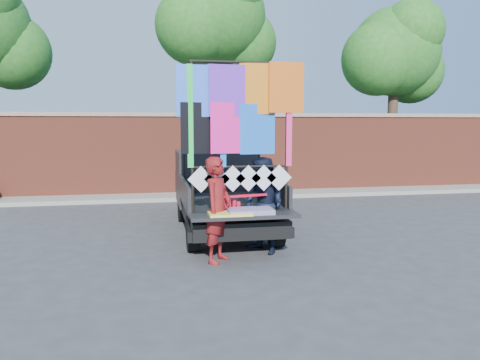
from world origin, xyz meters
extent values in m
plane|color=#38383A|center=(0.00, 0.00, 0.00)|extent=(90.00, 90.00, 0.00)
cube|color=brown|center=(0.00, 7.00, 1.25)|extent=(30.00, 0.35, 2.50)
cube|color=gray|center=(0.00, 7.00, 2.55)|extent=(30.00, 0.45, 0.12)
cube|color=gray|center=(0.00, 6.30, 0.06)|extent=(30.00, 1.20, 0.12)
sphere|color=#1C631D|center=(-5.60, 8.60, 4.55)|extent=(2.40, 2.40, 2.40)
cylinder|color=#38281C|center=(1.00, 8.20, 2.73)|extent=(0.36, 0.36, 5.46)
sphere|color=#1C631D|center=(1.00, 8.20, 5.85)|extent=(3.20, 3.20, 3.20)
sphere|color=#1C631D|center=(1.90, 8.60, 5.07)|extent=(2.40, 2.40, 2.40)
sphere|color=#1C631D|center=(0.20, 7.90, 5.46)|extent=(2.60, 2.60, 2.60)
cylinder|color=#38281C|center=(7.50, 8.20, 2.27)|extent=(0.36, 0.36, 4.55)
sphere|color=#1C631D|center=(7.50, 8.20, 4.88)|extent=(3.20, 3.20, 3.20)
sphere|color=#1C631D|center=(8.40, 8.60, 4.23)|extent=(2.40, 2.40, 2.40)
sphere|color=#1C631D|center=(6.70, 7.90, 4.55)|extent=(2.60, 2.60, 2.60)
sphere|color=#1C631D|center=(7.80, 7.60, 5.52)|extent=(2.20, 2.20, 2.20)
cylinder|color=black|center=(-0.60, 2.93, 0.32)|extent=(0.22, 0.65, 0.65)
cylinder|color=black|center=(-0.60, 0.28, 0.32)|extent=(0.22, 0.65, 0.65)
cylinder|color=black|center=(0.93, 2.93, 0.32)|extent=(0.22, 0.65, 0.65)
cylinder|color=black|center=(0.93, 0.28, 0.32)|extent=(0.22, 0.65, 0.65)
cube|color=black|center=(0.16, 1.56, 0.49)|extent=(1.67, 4.11, 0.29)
cube|color=black|center=(0.16, 0.82, 0.76)|extent=(1.76, 2.25, 0.10)
cube|color=black|center=(-0.70, 0.82, 0.98)|extent=(0.06, 2.25, 0.44)
cube|color=black|center=(1.02, 0.82, 0.98)|extent=(0.06, 2.25, 0.44)
cube|color=black|center=(0.16, 1.93, 0.98)|extent=(1.76, 0.06, 0.44)
cube|color=black|center=(0.16, 2.88, 1.03)|extent=(1.76, 1.57, 1.22)
cube|color=#8C9EAD|center=(0.16, 2.44, 1.42)|extent=(1.57, 0.06, 0.54)
cube|color=#8C9EAD|center=(0.16, 3.61, 1.22)|extent=(1.57, 0.10, 0.69)
cube|color=black|center=(0.16, 3.96, 0.78)|extent=(1.71, 0.88, 0.54)
cube|color=black|center=(0.16, -0.55, 0.78)|extent=(1.76, 0.54, 0.06)
cube|color=black|center=(0.16, -0.32, 0.41)|extent=(1.81, 0.15, 0.18)
cylinder|color=black|center=(-0.64, -0.21, 2.04)|extent=(0.05, 0.05, 2.45)
cylinder|color=black|center=(-0.64, 1.85, 2.04)|extent=(0.05, 0.05, 2.45)
cylinder|color=black|center=(0.96, -0.21, 2.04)|extent=(0.05, 0.05, 2.45)
cylinder|color=black|center=(0.96, 1.85, 2.04)|extent=(0.05, 0.05, 2.45)
cylinder|color=black|center=(0.16, -0.21, 3.26)|extent=(1.67, 0.04, 0.04)
cylinder|color=black|center=(0.16, 1.85, 3.26)|extent=(1.67, 0.04, 0.04)
cylinder|color=black|center=(-0.64, 0.82, 3.26)|extent=(0.04, 2.11, 0.04)
cylinder|color=black|center=(0.96, 0.82, 3.26)|extent=(0.04, 2.11, 0.04)
cylinder|color=black|center=(0.16, -0.21, 1.55)|extent=(1.67, 0.04, 0.04)
cube|color=#3567FC|center=(-0.57, -0.22, 2.82)|extent=(0.61, 0.01, 0.83)
cube|color=#6D2AD4|center=(-0.08, -0.26, 2.82)|extent=(0.61, 0.01, 0.83)
cube|color=orange|center=(0.41, -0.22, 2.82)|extent=(0.61, 0.01, 0.83)
cube|color=orange|center=(0.90, -0.26, 2.82)|extent=(0.61, 0.01, 0.83)
cube|color=black|center=(-0.57, -0.22, 2.18)|extent=(0.61, 0.01, 0.83)
cube|color=#FF1C95|center=(-0.08, -0.26, 2.18)|extent=(0.61, 0.01, 0.83)
cube|color=blue|center=(0.41, -0.22, 2.18)|extent=(0.61, 0.01, 0.83)
cube|color=#1AD442|center=(-0.67, -0.24, 2.38)|extent=(0.10, 0.01, 1.67)
cube|color=#F82975|center=(0.99, -0.24, 2.38)|extent=(0.10, 0.01, 1.67)
cube|color=blue|center=(-0.13, -0.24, 2.38)|extent=(0.10, 0.01, 1.67)
cube|color=white|center=(-0.50, -0.23, 1.35)|extent=(0.44, 0.01, 0.44)
cube|color=white|center=(-0.24, -0.23, 1.35)|extent=(0.44, 0.01, 0.44)
cube|color=white|center=(0.03, -0.23, 1.35)|extent=(0.44, 0.01, 0.44)
cube|color=white|center=(0.29, -0.23, 1.35)|extent=(0.44, 0.01, 0.44)
cube|color=white|center=(0.56, -0.23, 1.35)|extent=(0.44, 0.01, 0.44)
cube|color=white|center=(0.83, -0.23, 1.35)|extent=(0.44, 0.01, 0.44)
cube|color=#D8304B|center=(0.26, -0.55, 0.85)|extent=(0.73, 0.44, 0.08)
cube|color=#FBE64F|center=(-0.08, -0.62, 0.83)|extent=(0.69, 0.39, 0.04)
imported|color=maroon|center=(-0.25, -0.41, 0.87)|extent=(0.70, 0.76, 1.73)
imported|color=black|center=(0.61, -0.04, 0.84)|extent=(0.96, 1.03, 1.69)
cube|color=red|center=(0.18, -0.23, 1.05)|extent=(0.92, 0.24, 0.04)
cube|color=red|center=(-0.11, -0.25, 0.76)|extent=(0.06, 0.02, 0.54)
cube|color=red|center=(-0.04, -0.25, 0.74)|extent=(0.06, 0.02, 0.54)
cube|color=red|center=(0.04, -0.25, 0.72)|extent=(0.06, 0.02, 0.54)
cube|color=red|center=(0.12, -0.25, 0.70)|extent=(0.06, 0.02, 0.54)
camera|label=1|loc=(-1.30, -7.87, 2.26)|focal=35.00mm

